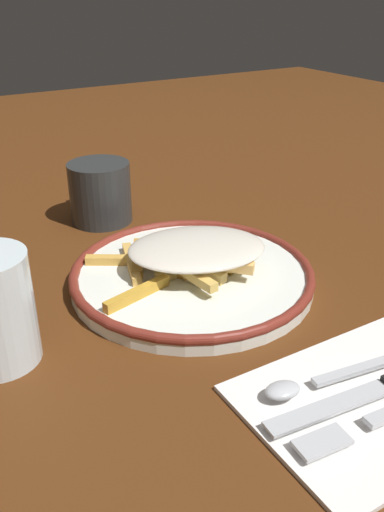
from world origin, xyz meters
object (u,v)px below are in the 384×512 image
object	(u,v)px
spoon	(315,381)
fries_heap	(193,254)
plate	(192,275)
napkin	(371,397)
coffee_mug	(100,192)

from	to	relation	value
spoon	fries_heap	bearing A→B (deg)	-2.54
plate	spoon	distance (m)	0.22
plate	fries_heap	world-z (taller)	fries_heap
napkin	fries_heap	bearing A→B (deg)	5.58
fries_heap	coffee_mug	bearing A→B (deg)	4.79
fries_heap	spoon	bearing A→B (deg)	177.46
fries_heap	spoon	distance (m)	0.22
napkin	coffee_mug	size ratio (longest dim) A/B	1.83
napkin	coffee_mug	xyz separation A→B (m)	(0.49, 0.04, 0.04)
plate	fries_heap	bearing A→B (deg)	-79.50
fries_heap	napkin	distance (m)	0.26
plate	fries_heap	xyz separation A→B (m)	(0.00, -0.00, 0.03)
fries_heap	plate	bearing A→B (deg)	100.50
plate	napkin	size ratio (longest dim) A/B	1.33
plate	spoon	bearing A→B (deg)	177.94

